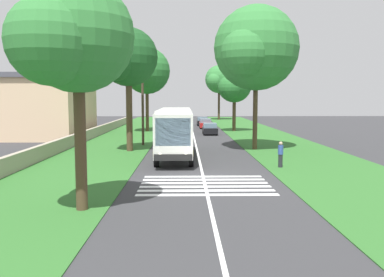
# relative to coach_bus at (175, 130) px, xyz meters

# --- Properties ---
(ground) EXTENTS (160.00, 160.00, 0.00)m
(ground) POSITION_rel_coach_bus_xyz_m (-7.62, -1.80, -2.15)
(ground) COLOR #333335
(grass_verge_left) EXTENTS (120.00, 8.00, 0.04)m
(grass_verge_left) POSITION_rel_coach_bus_xyz_m (7.38, 6.40, -2.13)
(grass_verge_left) COLOR #2D6628
(grass_verge_left) RESTS_ON ground
(grass_verge_right) EXTENTS (120.00, 8.00, 0.04)m
(grass_verge_right) POSITION_rel_coach_bus_xyz_m (7.38, -10.00, -2.13)
(grass_verge_right) COLOR #2D6628
(grass_verge_right) RESTS_ON ground
(centre_line) EXTENTS (110.00, 0.16, 0.01)m
(centre_line) POSITION_rel_coach_bus_xyz_m (7.38, -1.80, -2.14)
(centre_line) COLOR silver
(centre_line) RESTS_ON ground
(coach_bus) EXTENTS (11.16, 2.62, 3.73)m
(coach_bus) POSITION_rel_coach_bus_xyz_m (0.00, 0.00, 0.00)
(coach_bus) COLOR silver
(coach_bus) RESTS_ON ground
(zebra_crossing) EXTENTS (4.95, 6.80, 0.01)m
(zebra_crossing) POSITION_rel_coach_bus_xyz_m (-9.63, -1.80, -2.14)
(zebra_crossing) COLOR silver
(zebra_crossing) RESTS_ON ground
(trailing_car_0) EXTENTS (4.30, 1.78, 1.43)m
(trailing_car_0) POSITION_rel_coach_bus_xyz_m (20.43, -3.87, -1.48)
(trailing_car_0) COLOR black
(trailing_car_0) RESTS_ON ground
(trailing_car_1) EXTENTS (4.30, 1.78, 1.43)m
(trailing_car_1) POSITION_rel_coach_bus_xyz_m (25.52, -0.17, -1.48)
(trailing_car_1) COLOR black
(trailing_car_1) RESTS_ON ground
(trailing_car_2) EXTENTS (4.30, 1.78, 1.43)m
(trailing_car_2) POSITION_rel_coach_bus_xyz_m (31.00, -3.84, -1.48)
(trailing_car_2) COLOR #B21E1E
(trailing_car_2) RESTS_ON ground
(trailing_car_3) EXTENTS (4.30, 1.78, 1.43)m
(trailing_car_3) POSITION_rel_coach_bus_xyz_m (37.16, -3.63, -1.48)
(trailing_car_3) COLOR black
(trailing_car_3) RESTS_ON ground
(roadside_tree_left_0) EXTENTS (5.86, 4.92, 10.40)m
(roadside_tree_left_0) POSITION_rel_coach_bus_xyz_m (4.02, 4.14, 5.66)
(roadside_tree_left_0) COLOR #4C3826
(roadside_tree_left_0) RESTS_ON grass_verge_left
(roadside_tree_left_1) EXTENTS (5.43, 4.56, 9.16)m
(roadside_tree_left_1) POSITION_rel_coach_bus_xyz_m (-14.56, 3.61, 4.66)
(roadside_tree_left_1) COLOR #4C3826
(roadside_tree_left_1) RESTS_ON grass_verge_left
(roadside_tree_left_2) EXTENTS (7.70, 6.23, 11.28)m
(roadside_tree_left_2) POSITION_rel_coach_bus_xyz_m (24.88, 4.56, 5.86)
(roadside_tree_left_2) COLOR #4C3826
(roadside_tree_left_2) RESTS_ON grass_verge_left
(roadside_tree_right_0) EXTENTS (5.55, 4.69, 8.59)m
(roadside_tree_right_0) POSITION_rel_coach_bus_xyz_m (25.08, -7.34, 3.99)
(roadside_tree_right_0) COLOR #4C3826
(roadside_tree_right_0) RESTS_ON grass_verge_right
(roadside_tree_right_1) EXTENTS (8.79, 7.33, 12.47)m
(roadside_tree_right_1) POSITION_rel_coach_bus_xyz_m (5.26, -6.77, 6.50)
(roadside_tree_right_1) COLOR #4C3826
(roadside_tree_right_1) RESTS_ON grass_verge_right
(roadside_tree_right_2) EXTENTS (6.82, 5.80, 11.32)m
(roadside_tree_right_2) POSITION_rel_coach_bus_xyz_m (54.92, -7.72, 6.14)
(roadside_tree_right_2) COLOR #3D2D1E
(roadside_tree_right_2) RESTS_ON grass_verge_right
(utility_pole) EXTENTS (0.24, 1.40, 8.14)m
(utility_pole) POSITION_rel_coach_bus_xyz_m (8.54, 3.31, 2.11)
(utility_pole) COLOR #473828
(utility_pole) RESTS_ON grass_verge_left
(roadside_wall) EXTENTS (70.00, 0.40, 1.09)m
(roadside_wall) POSITION_rel_coach_bus_xyz_m (12.38, 9.80, -1.56)
(roadside_wall) COLOR #9E937F
(roadside_wall) RESTS_ON grass_verge_left
(roadside_building) EXTENTS (13.98, 8.92, 7.18)m
(roadside_building) POSITION_rel_coach_bus_xyz_m (17.89, 15.34, 1.47)
(roadside_building) COLOR beige
(roadside_building) RESTS_ON ground
(pedestrian) EXTENTS (0.34, 0.34, 1.69)m
(pedestrian) POSITION_rel_coach_bus_xyz_m (-4.47, -6.99, -1.24)
(pedestrian) COLOR #26262D
(pedestrian) RESTS_ON grass_verge_right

